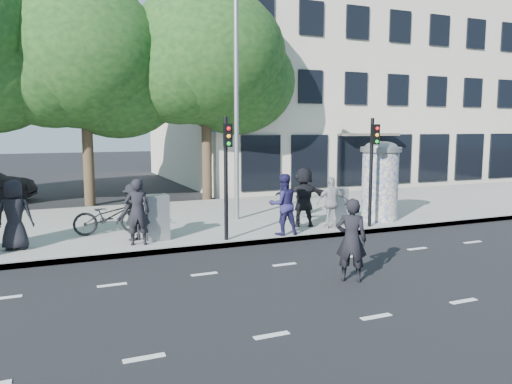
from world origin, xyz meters
name	(u,v)px	position (x,y,z in m)	size (l,w,h in m)	color
ground	(313,281)	(0.00, 0.00, 0.00)	(120.00, 120.00, 0.00)	black
sidewalk	(208,219)	(0.00, 7.50, 0.07)	(40.00, 8.00, 0.15)	gray
curb	(250,243)	(0.00, 3.55, 0.07)	(40.00, 0.10, 0.16)	slate
lane_dash_near	(376,317)	(0.00, -2.20, 0.00)	(32.00, 0.12, 0.01)	silver
lane_dash_far	(284,265)	(0.00, 1.40, 0.00)	(32.00, 0.12, 0.01)	silver
ad_column_right	(380,179)	(5.20, 4.70, 1.54)	(1.36, 1.36, 2.65)	beige
traffic_pole_near	(227,165)	(-0.60, 3.79, 2.23)	(0.22, 0.31, 3.40)	black
traffic_pole_far	(372,161)	(4.20, 3.79, 2.23)	(0.22, 0.31, 3.40)	black
street_lamp	(237,80)	(0.80, 6.63, 4.79)	(0.25, 0.93, 8.00)	slate
tree_near_left	(84,57)	(-3.50, 12.70, 6.06)	(6.80, 6.80, 8.97)	#38281C
tree_center	(206,57)	(1.50, 12.30, 6.31)	(7.00, 7.00, 9.30)	#38281C
building	(324,85)	(12.00, 19.99, 5.99)	(20.30, 15.85, 12.00)	beige
ped_a	(14,215)	(-5.94, 4.90, 1.05)	(0.88, 0.58, 1.81)	black
ped_b	(137,212)	(-2.97, 4.20, 1.04)	(0.65, 0.43, 1.79)	black
ped_c	(283,204)	(1.16, 3.85, 1.04)	(0.87, 0.68, 1.78)	#1F1C47
ped_d	(134,212)	(-2.97, 4.81, 0.94)	(1.02, 0.59, 1.58)	black
ped_e	(332,203)	(2.96, 4.12, 0.95)	(0.94, 0.53, 1.60)	#959598
ped_f	(303,197)	(2.28, 4.69, 1.09)	(1.75, 0.63, 1.89)	black
man_road	(351,240)	(0.74, -0.28, 0.90)	(0.65, 0.43, 1.79)	black
bicycle	(109,216)	(-3.51, 5.91, 0.68)	(2.02, 0.70, 1.06)	black
cabinet_left	(157,217)	(-2.37, 4.59, 0.78)	(0.61, 0.44, 1.27)	gray
cabinet_right	(338,206)	(3.58, 4.73, 0.73)	(0.55, 0.40, 1.15)	gray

